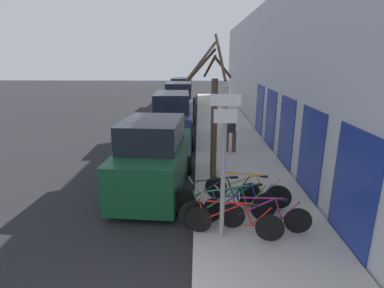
# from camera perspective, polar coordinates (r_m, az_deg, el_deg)

# --- Properties ---
(ground_plane) EXTENTS (80.00, 80.00, 0.00)m
(ground_plane) POSITION_cam_1_polar(r_m,az_deg,el_deg) (14.17, -3.24, 0.11)
(ground_plane) COLOR black
(sidewalk_curb) EXTENTS (3.20, 32.00, 0.15)m
(sidewalk_curb) POSITION_cam_1_polar(r_m,az_deg,el_deg) (16.89, 6.33, 2.93)
(sidewalk_curb) COLOR #ADA89E
(sidewalk_curb) RESTS_ON ground
(building_facade) EXTENTS (0.23, 32.00, 6.50)m
(building_facade) POSITION_cam_1_polar(r_m,az_deg,el_deg) (16.63, 12.88, 13.39)
(building_facade) COLOR #B2B7C1
(building_facade) RESTS_ON ground
(signpost) EXTENTS (0.59, 0.12, 3.25)m
(signpost) POSITION_cam_1_polar(r_m,az_deg,el_deg) (6.10, 6.07, -2.76)
(signpost) COLOR #939399
(signpost) RESTS_ON sidewalk_curb
(bicycle_0) EXTENTS (2.11, 0.57, 0.84)m
(bicycle_0) POSITION_cam_1_polar(r_m,az_deg,el_deg) (6.72, 7.88, -14.37)
(bicycle_0) COLOR black
(bicycle_0) RESTS_ON sidewalk_curb
(bicycle_1) EXTENTS (2.03, 0.44, 0.83)m
(bicycle_1) POSITION_cam_1_polar(r_m,az_deg,el_deg) (7.05, 13.64, -13.16)
(bicycle_1) COLOR black
(bicycle_1) RESTS_ON sidewalk_curb
(bicycle_2) EXTENTS (2.36, 0.71, 0.95)m
(bicycle_2) POSITION_cam_1_polar(r_m,az_deg,el_deg) (7.13, 7.21, -12.04)
(bicycle_2) COLOR black
(bicycle_2) RESTS_ON sidewalk_curb
(bicycle_3) EXTENTS (2.09, 0.80, 0.83)m
(bicycle_3) POSITION_cam_1_polar(r_m,az_deg,el_deg) (7.50, 9.61, -11.03)
(bicycle_3) COLOR black
(bicycle_3) RESTS_ON sidewalk_curb
(bicycle_4) EXTENTS (2.31, 0.68, 0.89)m
(bicycle_4) POSITION_cam_1_polar(r_m,az_deg,el_deg) (7.73, 4.82, -9.78)
(bicycle_4) COLOR black
(bicycle_4) RESTS_ON sidewalk_curb
(bicycle_5) EXTENTS (2.19, 0.82, 0.87)m
(bicycle_5) POSITION_cam_1_polar(r_m,az_deg,el_deg) (8.16, 10.34, -8.61)
(bicycle_5) COLOR black
(bicycle_5) RESTS_ON sidewalk_curb
(parked_car_0) EXTENTS (2.22, 4.39, 2.21)m
(parked_car_0) POSITION_cam_1_polar(r_m,az_deg,el_deg) (9.03, -7.21, -2.70)
(parked_car_0) COLOR #144728
(parked_car_0) RESTS_ON ground
(parked_car_1) EXTENTS (2.09, 4.60, 2.37)m
(parked_car_1) POSITION_cam_1_polar(r_m,az_deg,el_deg) (14.12, -3.78, 4.57)
(parked_car_1) COLOR navy
(parked_car_1) RESTS_ON ground
(parked_car_2) EXTENTS (2.09, 4.70, 2.40)m
(parked_car_2) POSITION_cam_1_polar(r_m,az_deg,el_deg) (19.51, -2.53, 7.81)
(parked_car_2) COLOR #B2B7BC
(parked_car_2) RESTS_ON ground
(parked_car_3) EXTENTS (2.02, 4.51, 2.35)m
(parked_car_3) POSITION_cam_1_polar(r_m,az_deg,el_deg) (24.63, -1.93, 9.47)
(parked_car_3) COLOR gray
(parked_car_3) RESTS_ON ground
(pedestrian_near) EXTENTS (0.46, 0.39, 1.75)m
(pedestrian_near) POSITION_cam_1_polar(r_m,az_deg,el_deg) (12.27, 7.41, 3.08)
(pedestrian_near) COLOR #4C3D2D
(pedestrian_near) RESTS_ON sidewalk_curb
(street_tree) EXTENTS (1.45, 2.21, 4.42)m
(street_tree) POSITION_cam_1_polar(r_m,az_deg,el_deg) (9.33, 4.07, 5.83)
(street_tree) COLOR #4C3828
(street_tree) RESTS_ON sidewalk_curb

